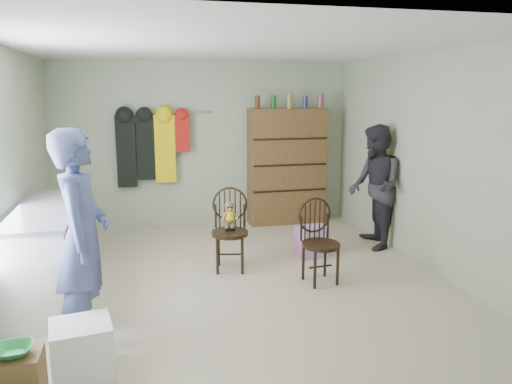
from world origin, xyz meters
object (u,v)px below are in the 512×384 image
object	(u,v)px
dresser	(287,166)
chair_front	(230,224)
counter	(47,253)
chair_far	(319,238)

from	to	relation	value
dresser	chair_front	bearing A→B (deg)	-123.75
counter	dresser	world-z (taller)	dresser
counter	chair_front	bearing A→B (deg)	11.90
counter	chair_far	size ratio (longest dim) A/B	2.02
chair_far	chair_front	bearing A→B (deg)	137.62
chair_far	dresser	world-z (taller)	dresser
chair_front	chair_far	distance (m)	1.06
chair_front	chair_far	size ratio (longest dim) A/B	1.04
chair_far	counter	bearing A→B (deg)	168.70
counter	chair_far	world-z (taller)	counter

